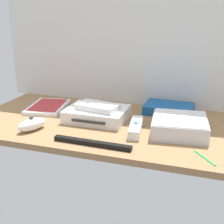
# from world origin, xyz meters

# --- Properties ---
(ground_plane) EXTENTS (1.00, 0.48, 0.02)m
(ground_plane) POSITION_xyz_m (0.00, 0.00, -0.01)
(ground_plane) COLOR #936D47
(ground_plane) RESTS_ON ground
(back_wall) EXTENTS (1.10, 0.01, 0.64)m
(back_wall) POSITION_xyz_m (0.00, 0.25, 0.32)
(back_wall) COLOR silver
(back_wall) RESTS_ON ground
(game_console) EXTENTS (0.21, 0.17, 0.04)m
(game_console) POSITION_xyz_m (-0.06, 0.01, 0.02)
(game_console) COLOR white
(game_console) RESTS_ON ground_plane
(mini_computer) EXTENTS (0.19, 0.19, 0.05)m
(mini_computer) POSITION_xyz_m (0.23, -0.02, 0.03)
(mini_computer) COLOR silver
(mini_computer) RESTS_ON ground_plane
(game_case) EXTENTS (0.17, 0.21, 0.02)m
(game_case) POSITION_xyz_m (-0.29, 0.07, 0.01)
(game_case) COLOR white
(game_case) RESTS_ON ground_plane
(network_router) EXTENTS (0.18, 0.13, 0.03)m
(network_router) POSITION_xyz_m (0.17, 0.16, 0.02)
(network_router) COLOR #145193
(network_router) RESTS_ON ground_plane
(remote_wand) EXTENTS (0.06, 0.15, 0.03)m
(remote_wand) POSITION_xyz_m (0.10, -0.05, 0.02)
(remote_wand) COLOR white
(remote_wand) RESTS_ON ground_plane
(remote_nunchuk) EXTENTS (0.08, 0.11, 0.05)m
(remote_nunchuk) POSITION_xyz_m (-0.23, -0.14, 0.02)
(remote_nunchuk) COLOR white
(remote_nunchuk) RESTS_ON ground_plane
(remote_classic_pad) EXTENTS (0.16, 0.10, 0.02)m
(remote_classic_pad) POSITION_xyz_m (-0.05, 0.00, 0.05)
(remote_classic_pad) COLOR white
(remote_classic_pad) RESTS_ON game_console
(sensor_bar) EXTENTS (0.24, 0.02, 0.01)m
(sensor_bar) POSITION_xyz_m (-0.00, -0.19, 0.01)
(sensor_bar) COLOR black
(sensor_bar) RESTS_ON ground_plane
(stylus_pen) EXTENTS (0.06, 0.08, 0.01)m
(stylus_pen) POSITION_xyz_m (0.32, -0.17, 0.00)
(stylus_pen) COLOR green
(stylus_pen) RESTS_ON ground_plane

